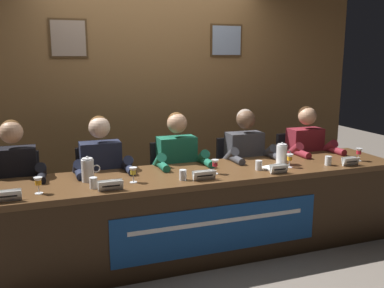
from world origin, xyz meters
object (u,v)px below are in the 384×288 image
object	(u,v)px
water_cup_center	(183,175)
water_pitcher_left_side	(88,170)
nameplate_far_left	(7,196)
water_pitcher_right_side	(282,154)
water_cup_far_right	(328,161)
document_stack_right	(274,167)
chair_left	(101,197)
water_cup_right	(259,166)
juice_glass_far_left	(38,182)
conference_table	(197,201)
chair_center	(173,189)
nameplate_center	(204,175)
chair_far_right	(297,175)
water_cup_left	(93,183)
juice_glass_left	(133,172)
chair_right	(238,182)
juice_glass_right	(290,158)
panelist_far_left	(15,182)
nameplate_far_right	(350,161)
nameplate_left	(111,185)
panelist_center	(179,167)
panelist_right	(248,161)
nameplate_right	(279,169)
juice_glass_center	(215,164)
juice_glass_far_right	(359,152)
chair_far_left	(19,205)
panelist_left	(102,174)
panelist_far_right	(309,155)

from	to	relation	value
water_cup_center	water_pitcher_left_side	xyz separation A→B (m)	(-0.73, 0.22, 0.06)
nameplate_far_left	water_pitcher_right_side	size ratio (longest dim) A/B	0.88
water_cup_far_right	document_stack_right	bearing A→B (deg)	171.62
chair_left	water_cup_right	xyz separation A→B (m)	(1.30, -0.68, 0.35)
nameplate_far_left	juice_glass_far_left	world-z (taller)	juice_glass_far_left
water_cup_center	water_pitcher_left_side	size ratio (longest dim) A/B	0.40
conference_table	chair_center	bearing A→B (deg)	90.17
nameplate_center	chair_far_right	xyz separation A→B (m)	(1.43, 0.81, -0.36)
water_cup_left	water_cup_far_right	bearing A→B (deg)	-0.50
juice_glass_left	conference_table	bearing A→B (deg)	1.78
juice_glass_left	chair_right	bearing A→B (deg)	28.39
juice_glass_right	document_stack_right	size ratio (longest dim) A/B	0.52
chair_center	chair_right	bearing A→B (deg)	0.00
juice_glass_left	chair_right	size ratio (longest dim) A/B	0.14
panelist_far_left	document_stack_right	bearing A→B (deg)	-12.25
chair_right	nameplate_far_right	size ratio (longest dim) A/B	5.36
nameplate_left	water_pitcher_left_side	bearing A→B (deg)	113.44
chair_right	document_stack_right	world-z (taller)	chair_right
panelist_far_left	document_stack_right	world-z (taller)	panelist_far_left
panelist_center	nameplate_center	world-z (taller)	panelist_center
chair_left	juice_glass_left	xyz separation A→B (m)	(0.18, -0.68, 0.40)
panelist_right	juice_glass_right	xyz separation A→B (m)	(0.16, -0.50, 0.13)
chair_left	nameplate_right	bearing A→B (deg)	-30.82
nameplate_center	juice_glass_center	distance (m)	0.22
nameplate_right	juice_glass_right	bearing A→B (deg)	36.12
panelist_far_left	juice_glass_far_right	world-z (taller)	panelist_far_left
chair_left	chair_far_left	bearing A→B (deg)	180.00
panelist_left	panelist_right	xyz separation A→B (m)	(1.44, 0.00, 0.00)
juice_glass_left	chair_center	xyz separation A→B (m)	(0.54, 0.68, -0.40)
chair_far_left	nameplate_center	bearing A→B (deg)	-29.10
water_cup_left	panelist_far_right	world-z (taller)	panelist_far_right
conference_table	panelist_far_left	world-z (taller)	panelist_far_left
juice_glass_far_right	document_stack_right	distance (m)	0.91
panelist_left	nameplate_right	distance (m)	1.55
nameplate_left	chair_far_right	distance (m)	2.37
juice_glass_left	water_cup_center	world-z (taller)	juice_glass_left
water_cup_far_right	water_pitcher_right_side	xyz separation A→B (m)	(-0.38, 0.18, 0.06)
juice_glass_far_left	chair_center	xyz separation A→B (m)	(1.25, 0.73, -0.40)
water_cup_center	nameplate_right	distance (m)	0.84
nameplate_far_right	juice_glass_center	bearing A→B (deg)	172.80
juice_glass_right	panelist_right	bearing A→B (deg)	108.00
nameplate_center	document_stack_right	size ratio (longest dim) A/B	0.80
conference_table	panelist_right	bearing A→B (deg)	33.01
water_cup_left	juice_glass_far_right	world-z (taller)	juice_glass_far_right
conference_table	chair_far_right	bearing A→B (deg)	24.82
nameplate_right	nameplate_far_left	bearing A→B (deg)	179.80
chair_left	panelist_right	size ratio (longest dim) A/B	0.73
water_cup_center	nameplate_center	bearing A→B (deg)	-19.83
water_cup_far_right	juice_glass_far_right	bearing A→B (deg)	5.84
chair_far_left	chair_far_right	world-z (taller)	same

